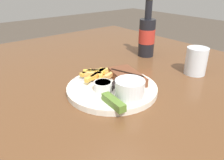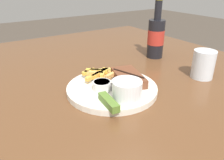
% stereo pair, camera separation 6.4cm
% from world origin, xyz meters
% --- Properties ---
extents(dining_table, '(1.57, 1.32, 0.77)m').
position_xyz_m(dining_table, '(0.00, 0.00, 0.71)').
color(dining_table, brown).
rests_on(dining_table, ground_plane).
extents(dinner_plate, '(0.28, 0.28, 0.02)m').
position_xyz_m(dinner_plate, '(0.00, 0.00, 0.78)').
color(dinner_plate, silver).
rests_on(dinner_plate, dining_table).
extents(steak_portion, '(0.15, 0.11, 0.03)m').
position_xyz_m(steak_portion, '(-0.00, 0.06, 0.80)').
color(steak_portion, brown).
rests_on(steak_portion, dinner_plate).
extents(fries_pile, '(0.10, 0.13, 0.02)m').
position_xyz_m(fries_pile, '(-0.07, 0.00, 0.80)').
color(fries_pile, '#F0A63E').
rests_on(fries_pile, dinner_plate).
extents(coleslaw_cup, '(0.08, 0.08, 0.05)m').
position_xyz_m(coleslaw_cup, '(0.09, -0.01, 0.82)').
color(coleslaw_cup, white).
rests_on(coleslaw_cup, dinner_plate).
extents(dipping_sauce_cup, '(0.05, 0.05, 0.03)m').
position_xyz_m(dipping_sauce_cup, '(0.01, -0.04, 0.80)').
color(dipping_sauce_cup, silver).
rests_on(dipping_sauce_cup, dinner_plate).
extents(pickle_spear, '(0.09, 0.03, 0.02)m').
position_xyz_m(pickle_spear, '(0.09, -0.07, 0.80)').
color(pickle_spear, '#567A2D').
rests_on(pickle_spear, dinner_plate).
extents(fork_utensil, '(0.12, 0.07, 0.00)m').
position_xyz_m(fork_utensil, '(-0.06, -0.03, 0.79)').
color(fork_utensil, '#B7B7BC').
rests_on(fork_utensil, dinner_plate).
extents(knife_utensil, '(0.10, 0.15, 0.01)m').
position_xyz_m(knife_utensil, '(-0.01, 0.03, 0.79)').
color(knife_utensil, '#B7B7BC').
rests_on(knife_utensil, dinner_plate).
extents(beer_bottle, '(0.07, 0.07, 0.26)m').
position_xyz_m(beer_bottle, '(-0.17, 0.33, 0.86)').
color(beer_bottle, black).
rests_on(beer_bottle, dining_table).
extents(drinking_glass, '(0.08, 0.08, 0.10)m').
position_xyz_m(drinking_glass, '(0.08, 0.32, 0.82)').
color(drinking_glass, silver).
rests_on(drinking_glass, dining_table).
extents(salt_shaker, '(0.03, 0.03, 0.07)m').
position_xyz_m(salt_shaker, '(0.07, 0.36, 0.80)').
color(salt_shaker, white).
rests_on(salt_shaker, dining_table).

